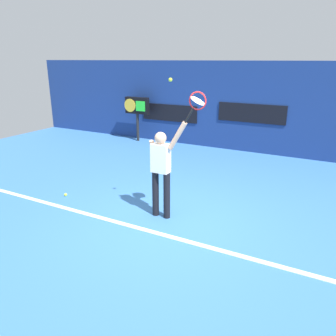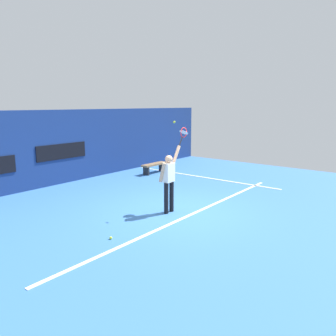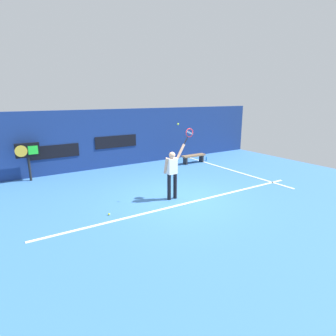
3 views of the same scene
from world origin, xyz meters
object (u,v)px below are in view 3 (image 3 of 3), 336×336
scoreboard_clock (27,152)px  tennis_racket (189,134)px  court_bench (194,157)px  tennis_ball (178,124)px  tennis_player (172,171)px  spare_ball (109,214)px  water_bottle (206,159)px

scoreboard_clock → tennis_racket: bearing=-48.1°
court_bench → tennis_ball: bearing=-133.3°
scoreboard_clock → tennis_player: bearing=-52.6°
tennis_racket → scoreboard_clock: 6.97m
tennis_player → tennis_racket: tennis_racket is taller
tennis_ball → scoreboard_clock: (-4.12, 5.16, -1.36)m
court_bench → spare_ball: 7.66m
tennis_racket → water_bottle: (4.23, 4.02, -2.14)m
tennis_player → tennis_ball: tennis_ball is taller
scoreboard_clock → water_bottle: scoreboard_clock is taller
tennis_ball → spare_ball: (-2.62, -0.13, -2.59)m
tennis_racket → tennis_ball: tennis_ball is taller
tennis_ball → water_bottle: bearing=40.6°
tennis_ball → court_bench: tennis_ball is taller
tennis_ball → tennis_racket: bearing=2.9°
scoreboard_clock → water_bottle: 8.99m
tennis_player → tennis_racket: 1.43m
tennis_player → spare_ball: (-2.41, -0.16, -0.98)m
tennis_racket → court_bench: (3.32, 4.02, -1.93)m
tennis_racket → court_bench: 5.56m
water_bottle → tennis_racket: bearing=-136.5°
water_bottle → scoreboard_clock: bearing=172.8°
tennis_ball → spare_ball: size_ratio=1.00×
tennis_racket → scoreboard_clock: (-4.61, 5.13, -1.01)m
tennis_racket → tennis_ball: size_ratio=8.93×
tennis_ball → spare_ball: 3.68m
tennis_ball → court_bench: size_ratio=0.05×
scoreboard_clock → spare_ball: (1.51, -5.29, -1.22)m
scoreboard_clock → tennis_ball: bearing=-51.4°
court_bench → water_bottle: 0.94m
tennis_player → water_bottle: 6.42m
tennis_ball → water_bottle: (4.72, 4.04, -2.50)m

